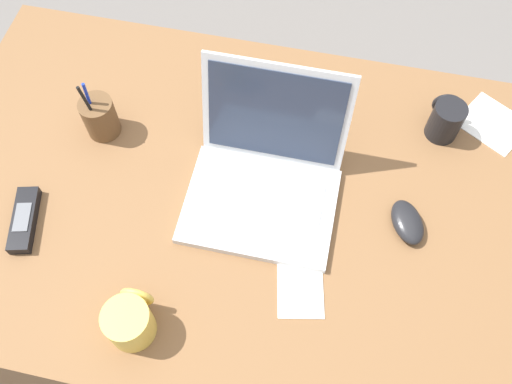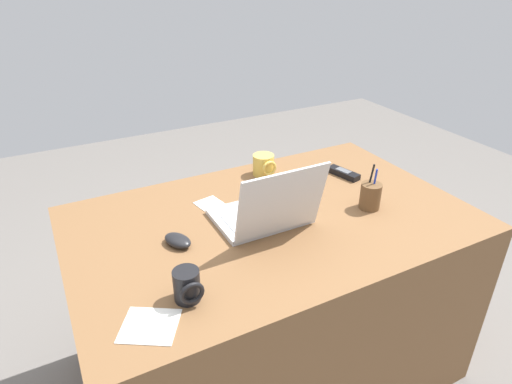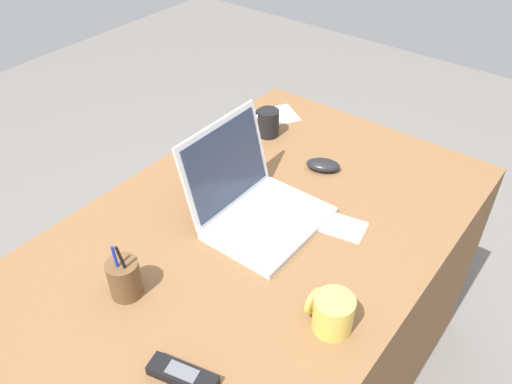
% 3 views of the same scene
% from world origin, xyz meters
% --- Properties ---
extents(ground_plane, '(6.00, 6.00, 0.00)m').
position_xyz_m(ground_plane, '(0.00, 0.00, 0.00)').
color(ground_plane, slate).
extents(desk, '(1.39, 0.88, 0.74)m').
position_xyz_m(desk, '(0.00, 0.00, 0.37)').
color(desk, brown).
rests_on(desk, ground).
extents(laptop, '(0.31, 0.30, 0.25)m').
position_xyz_m(laptop, '(0.04, 0.03, 0.79)').
color(laptop, silver).
rests_on(laptop, desk).
extents(computer_mouse, '(0.10, 0.12, 0.03)m').
position_xyz_m(computer_mouse, '(0.35, 0.01, 0.75)').
color(computer_mouse, black).
rests_on(computer_mouse, desk).
extents(coffee_mug_white, '(0.07, 0.08, 0.09)m').
position_xyz_m(coffee_mug_white, '(0.40, 0.26, 0.78)').
color(coffee_mug_white, black).
rests_on(coffee_mug_white, desk).
extents(coffee_mug_tall, '(0.09, 0.10, 0.09)m').
position_xyz_m(coffee_mug_tall, '(-0.14, -0.32, 0.78)').
color(coffee_mug_tall, '#E0BC4C').
rests_on(coffee_mug_tall, desk).
extents(cordless_phone, '(0.08, 0.15, 0.03)m').
position_xyz_m(cordless_phone, '(-0.43, -0.15, 0.75)').
color(cordless_phone, black).
rests_on(cordless_phone, desk).
extents(pen_holder, '(0.07, 0.07, 0.17)m').
position_xyz_m(pen_holder, '(-0.35, 0.10, 0.79)').
color(pen_holder, brown).
rests_on(pen_holder, desk).
extents(paper_note_near_laptop, '(0.18, 0.18, 0.00)m').
position_xyz_m(paper_note_near_laptop, '(0.52, 0.31, 0.74)').
color(paper_note_near_laptop, white).
rests_on(paper_note_near_laptop, desk).
extents(paper_note_left, '(0.11, 0.13, 0.00)m').
position_xyz_m(paper_note_left, '(0.16, -0.18, 0.74)').
color(paper_note_left, white).
rests_on(paper_note_left, desk).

